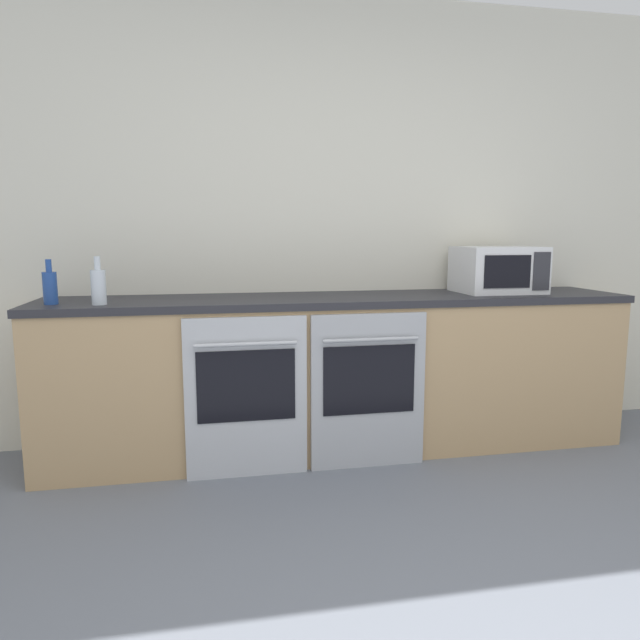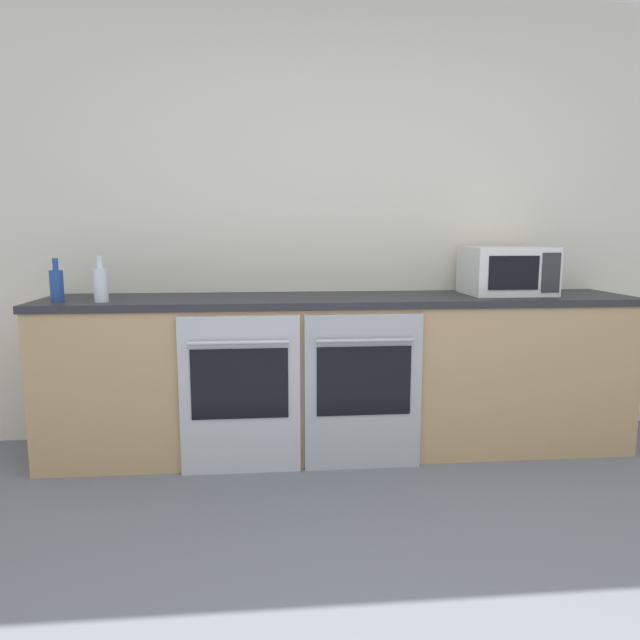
# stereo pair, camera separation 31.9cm
# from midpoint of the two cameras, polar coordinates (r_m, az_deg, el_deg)

# --- Properties ---
(wall_back) EXTENTS (10.00, 0.06, 2.60)m
(wall_back) POSITION_cam_midpoint_polar(r_m,az_deg,el_deg) (3.50, 4.15, 9.73)
(wall_back) COLOR silver
(wall_back) RESTS_ON ground_plane
(counter_back) EXTENTS (3.27, 0.61, 0.88)m
(counter_back) POSITION_cam_midpoint_polar(r_m,az_deg,el_deg) (3.27, 4.91, -5.34)
(counter_back) COLOR tan
(counter_back) RESTS_ON ground_plane
(oven_left) EXTENTS (0.61, 0.06, 0.82)m
(oven_left) POSITION_cam_midpoint_polar(r_m,az_deg,el_deg) (2.93, -4.89, -7.46)
(oven_left) COLOR #B7BABF
(oven_left) RESTS_ON ground_plane
(oven_right) EXTENTS (0.61, 0.06, 0.82)m
(oven_right) POSITION_cam_midpoint_polar(r_m,az_deg,el_deg) (3.00, 7.43, -7.11)
(oven_right) COLOR #A8AAAF
(oven_right) RESTS_ON ground_plane
(microwave) EXTENTS (0.47, 0.38, 0.27)m
(microwave) POSITION_cam_midpoint_polar(r_m,az_deg,el_deg) (3.52, 20.69, 4.63)
(microwave) COLOR silver
(microwave) RESTS_ON counter_back
(bottle_clear) EXTENTS (0.07, 0.07, 0.24)m
(bottle_clear) POSITION_cam_midpoint_polar(r_m,az_deg,el_deg) (3.06, -18.35, 3.44)
(bottle_clear) COLOR silver
(bottle_clear) RESTS_ON counter_back
(bottle_blue) EXTENTS (0.07, 0.07, 0.22)m
(bottle_blue) POSITION_cam_midpoint_polar(r_m,az_deg,el_deg) (3.18, -22.28, 3.31)
(bottle_blue) COLOR #234793
(bottle_blue) RESTS_ON counter_back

